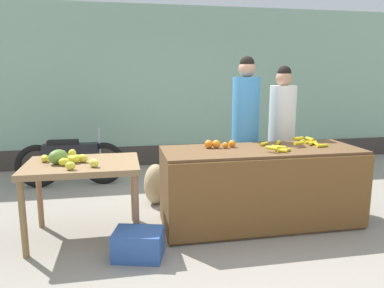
{
  "coord_description": "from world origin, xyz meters",
  "views": [
    {
      "loc": [
        -0.96,
        -3.69,
        1.65
      ],
      "look_at": [
        -0.21,
        0.15,
        0.91
      ],
      "focal_mm": 34.08,
      "sensor_mm": 36.0,
      "label": 1
    }
  ],
  "objects": [
    {
      "name": "mango_papaya_pile",
      "position": [
        -1.52,
        -0.01,
        0.85
      ],
      "size": [
        0.62,
        0.64,
        0.14
      ],
      "color": "#E5D94A",
      "rests_on": "side_table_wooden"
    },
    {
      "name": "fruit_stall_counter",
      "position": [
        0.54,
        -0.01,
        0.43
      ],
      "size": [
        2.18,
        0.8,
        0.86
      ],
      "color": "brown",
      "rests_on": "ground"
    },
    {
      "name": "market_wall_back",
      "position": [
        0.0,
        3.09,
        1.41
      ],
      "size": [
        9.75,
        0.23,
        2.88
      ],
      "color": "#8CB299",
      "rests_on": "ground"
    },
    {
      "name": "vendor_woman_blue_shirt",
      "position": [
        0.57,
        0.64,
        0.95
      ],
      "size": [
        0.34,
        0.34,
        1.88
      ],
      "color": "#33333D",
      "rests_on": "ground"
    },
    {
      "name": "parked_motorcycle",
      "position": [
        -1.73,
        1.89,
        0.4
      ],
      "size": [
        1.6,
        0.18,
        0.88
      ],
      "color": "black",
      "rests_on": "ground"
    },
    {
      "name": "produce_sack",
      "position": [
        -0.56,
        0.86,
        0.26
      ],
      "size": [
        0.39,
        0.43,
        0.53
      ],
      "primitive_type": "ellipsoid",
      "rotation": [
        0.0,
        0.0,
        1.28
      ],
      "color": "tan",
      "rests_on": "ground"
    },
    {
      "name": "produce_crate",
      "position": [
        -0.85,
        -0.55,
        0.13
      ],
      "size": [
        0.51,
        0.42,
        0.26
      ],
      "primitive_type": "cube",
      "rotation": [
        0.0,
        0.0,
        -0.26
      ],
      "color": "#3359A5",
      "rests_on": "ground"
    },
    {
      "name": "orange_pile",
      "position": [
        0.08,
        0.12,
        0.91
      ],
      "size": [
        0.36,
        0.12,
        0.09
      ],
      "color": "orange",
      "rests_on": "fruit_stall_counter"
    },
    {
      "name": "banana_bunch_pile",
      "position": [
        0.95,
        0.05,
        0.89
      ],
      "size": [
        0.79,
        0.6,
        0.07
      ],
      "color": "yellow",
      "rests_on": "fruit_stall_counter"
    },
    {
      "name": "vendor_woman_white_shirt",
      "position": [
        1.1,
        0.72,
        0.89
      ],
      "size": [
        0.34,
        0.34,
        1.77
      ],
      "color": "#33333D",
      "rests_on": "ground"
    },
    {
      "name": "ground_plane",
      "position": [
        0.0,
        0.0,
        0.0
      ],
      "size": [
        24.0,
        24.0,
        0.0
      ],
      "primitive_type": "plane",
      "color": "gray"
    },
    {
      "name": "side_table_wooden",
      "position": [
        -1.36,
        0.0,
        0.7
      ],
      "size": [
        1.11,
        0.8,
        0.79
      ],
      "color": "olive",
      "rests_on": "ground"
    }
  ]
}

